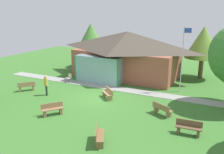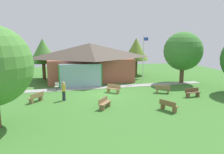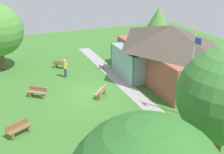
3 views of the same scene
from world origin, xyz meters
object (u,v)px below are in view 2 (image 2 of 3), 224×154
(pavilion, at_px, (90,61))
(bench_mid_right, at_px, (163,89))
(bench_rear_near_path, at_px, (113,89))
(bench_front_center, at_px, (104,103))
(bench_mid_left, at_px, (36,98))
(bench_front_right, at_px, (168,106))
(bench_lawn_far_right, at_px, (193,93))
(tree_behind_pavilion_left, at_px, (43,51))
(tree_behind_pavilion_right, at_px, (136,49))
(tree_east_hedge, at_px, (183,51))
(visitor_strolling_lawn, at_px, (64,89))
(flagpole, at_px, (143,57))
(patio_chair_west, at_px, (57,87))

(pavilion, xyz_separation_m, bench_mid_right, (6.37, -8.16, -2.10))
(bench_mid_right, distance_m, bench_rear_near_path, 5.03)
(bench_front_center, distance_m, bench_mid_left, 6.30)
(pavilion, bearing_deg, bench_front_right, -71.85)
(bench_lawn_far_right, xyz_separation_m, bench_front_center, (-8.86, -1.46, 0.00))
(bench_lawn_far_right, relative_size, tree_behind_pavilion_left, 0.28)
(bench_rear_near_path, distance_m, bench_mid_left, 7.54)
(bench_rear_near_path, relative_size, tree_behind_pavilion_right, 0.26)
(bench_rear_near_path, xyz_separation_m, tree_east_hedge, (9.35, 2.88, 3.51))
(bench_front_center, relative_size, visitor_strolling_lawn, 0.84)
(bench_mid_left, bearing_deg, tree_behind_pavilion_right, -8.78)
(visitor_strolling_lawn, bearing_deg, tree_behind_pavilion_right, 83.36)
(flagpole, distance_m, bench_mid_right, 6.29)
(pavilion, distance_m, tree_east_hedge, 11.67)
(bench_lawn_far_right, distance_m, bench_mid_right, 2.91)
(tree_east_hedge, bearing_deg, bench_mid_right, -137.48)
(bench_rear_near_path, height_order, bench_mid_left, same)
(bench_mid_right, xyz_separation_m, bench_mid_left, (-12.24, -0.40, 0.00))
(bench_rear_near_path, distance_m, tree_behind_pavilion_right, 11.92)
(flagpole, relative_size, bench_lawn_far_right, 3.73)
(bench_front_center, height_order, visitor_strolling_lawn, visitor_strolling_lawn)
(bench_front_right, relative_size, tree_behind_pavilion_right, 0.28)
(patio_chair_west, distance_m, visitor_strolling_lawn, 4.14)
(patio_chair_west, relative_size, tree_behind_pavilion_left, 0.16)
(bench_lawn_far_right, distance_m, bench_rear_near_path, 7.71)
(tree_behind_pavilion_right, relative_size, tree_east_hedge, 0.87)
(bench_mid_left, bearing_deg, bench_front_center, -78.64)
(bench_lawn_far_right, bearing_deg, patio_chair_west, -28.16)
(bench_lawn_far_right, relative_size, bench_mid_right, 0.99)
(bench_mid_left, distance_m, patio_chair_west, 4.32)
(tree_behind_pavilion_right, bearing_deg, pavilion, -158.22)
(tree_east_hedge, bearing_deg, bench_lawn_far_right, -110.98)
(bench_mid_right, height_order, bench_mid_left, same)
(bench_rear_near_path, distance_m, bench_front_right, 7.02)
(bench_front_center, xyz_separation_m, bench_mid_right, (6.71, 3.43, 0.00))
(visitor_strolling_lawn, relative_size, tree_east_hedge, 0.28)
(patio_chair_west, height_order, visitor_strolling_lawn, visitor_strolling_lawn)
(bench_front_center, height_order, bench_mid_left, same)
(pavilion, bearing_deg, tree_behind_pavilion_right, 21.78)
(bench_mid_left, xyz_separation_m, tree_behind_pavilion_left, (0.00, 10.99, 3.38))
(patio_chair_west, relative_size, tree_behind_pavilion_right, 0.16)
(bench_front_right, bearing_deg, tree_behind_pavilion_left, -174.24)
(bench_mid_left, height_order, patio_chair_west, patio_chair_west)
(patio_chair_west, xyz_separation_m, tree_east_hedge, (14.99, 0.53, 3.49))
(pavilion, height_order, bench_front_right, pavilion)
(flagpole, xyz_separation_m, tree_east_hedge, (4.45, -1.56, 0.76))
(flagpole, xyz_separation_m, bench_lawn_far_right, (2.13, -7.63, -2.75))
(flagpole, xyz_separation_m, bench_mid_left, (-12.25, -6.06, -2.75))
(bench_rear_near_path, bearing_deg, bench_mid_left, 53.77)
(patio_chair_west, bearing_deg, pavilion, -118.84)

